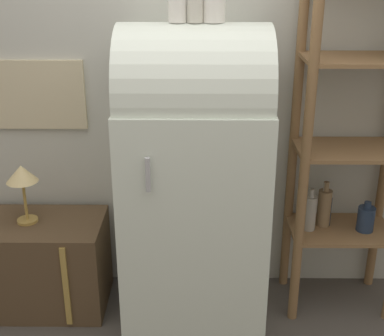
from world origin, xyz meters
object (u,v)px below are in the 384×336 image
at_px(suitcase_trunk, 39,263).
at_px(vase_left, 177,4).
at_px(refrigerator, 194,177).
at_px(desk_lamp, 22,178).

bearing_deg(suitcase_trunk, vase_left, -5.01).
bearing_deg(suitcase_trunk, refrigerator, -4.64).
bearing_deg(desk_lamp, refrigerator, -4.96).
height_order(suitcase_trunk, vase_left, vase_left).
bearing_deg(desk_lamp, suitcase_trunk, -13.27).
xyz_separation_m(refrigerator, vase_left, (-0.07, 0.00, 0.83)).
bearing_deg(desk_lamp, vase_left, -5.35).
xyz_separation_m(refrigerator, desk_lamp, (-0.90, 0.08, -0.04)).
bearing_deg(vase_left, desk_lamp, 174.65).
xyz_separation_m(suitcase_trunk, vase_left, (0.79, -0.07, 1.39)).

